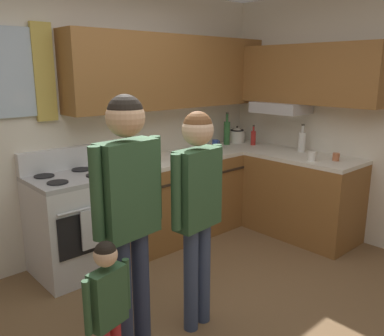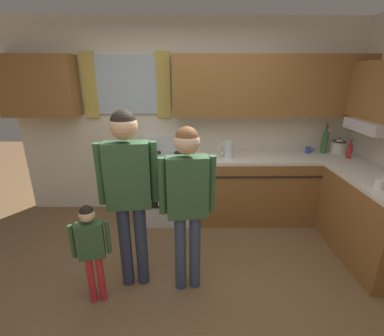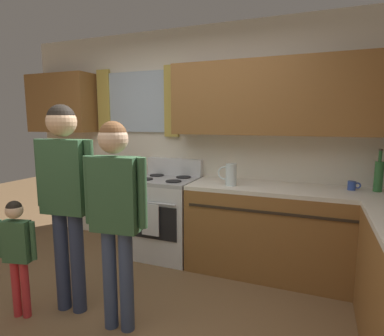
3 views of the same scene
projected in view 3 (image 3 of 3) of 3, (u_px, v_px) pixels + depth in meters
back_wall_unit at (203, 125)px, 3.61m from camera, size 4.60×0.42×2.60m
kitchen_counter_run at (331, 250)px, 2.71m from camera, size 2.19×1.80×0.90m
stove_oven at (165, 215)px, 3.64m from camera, size 0.69×0.67×1.10m
bottle_wine_green at (379, 175)px, 2.89m from camera, size 0.08×0.08×0.39m
mug_cobalt_blue at (352, 186)px, 2.97m from camera, size 0.11×0.07×0.08m
water_pitcher at (230, 174)px, 3.18m from camera, size 0.19×0.11×0.22m
adult_holding_child at (65, 185)px, 2.47m from camera, size 0.51×0.23×1.67m
adult_in_plaid at (115, 202)px, 2.24m from camera, size 0.48×0.21×1.54m
small_child at (17, 245)px, 2.44m from camera, size 0.31×0.13×0.95m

